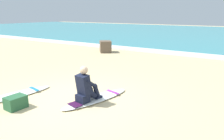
{
  "coord_description": "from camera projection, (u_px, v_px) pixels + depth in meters",
  "views": [
    {
      "loc": [
        4.0,
        -4.19,
        2.33
      ],
      "look_at": [
        0.26,
        1.59,
        0.55
      ],
      "focal_mm": 35.64,
      "sensor_mm": 36.0,
      "label": 1
    }
  ],
  "objects": [
    {
      "name": "surfer_seated",
      "position": [
        86.0,
        87.0,
        5.8
      ],
      "size": [
        0.44,
        0.74,
        0.95
      ],
      "color": "black",
      "rests_on": "surfboard_main"
    },
    {
      "name": "surfboard_spare_near",
      "position": [
        13.0,
        95.0,
        6.36
      ],
      "size": [
        0.93,
        2.36,
        0.08
      ],
      "color": "white",
      "rests_on": "ground"
    },
    {
      "name": "sea",
      "position": [
        213.0,
        34.0,
        24.14
      ],
      "size": [
        80.0,
        28.0,
        0.1
      ],
      "primitive_type": "cube",
      "color": "teal",
      "rests_on": "ground"
    },
    {
      "name": "breaking_foam",
      "position": [
        172.0,
        53.0,
        13.0
      ],
      "size": [
        80.0,
        0.9,
        0.11
      ],
      "primitive_type": "cube",
      "color": "white",
      "rests_on": "ground"
    },
    {
      "name": "ground_plane",
      "position": [
        72.0,
        100.0,
        6.1
      ],
      "size": [
        80.0,
        80.0,
        0.0
      ],
      "primitive_type": "plane",
      "color": "#CCB584"
    },
    {
      "name": "surfboard_main",
      "position": [
        96.0,
        98.0,
        6.13
      ],
      "size": [
        1.01,
        2.29,
        0.08
      ],
      "color": "white",
      "rests_on": "ground"
    },
    {
      "name": "beach_bag",
      "position": [
        16.0,
        102.0,
        5.55
      ],
      "size": [
        0.38,
        0.5,
        0.32
      ],
      "primitive_type": "cube",
      "rotation": [
        0.0,
        0.0,
        -0.05
      ],
      "color": "#285B38",
      "rests_on": "ground"
    },
    {
      "name": "shoreline_rock",
      "position": [
        105.0,
        47.0,
        13.41
      ],
      "size": [
        0.98,
        0.99,
        0.69
      ],
      "primitive_type": "cube",
      "rotation": [
        0.0,
        0.0,
        2.28
      ],
      "color": "brown",
      "rests_on": "ground"
    }
  ]
}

